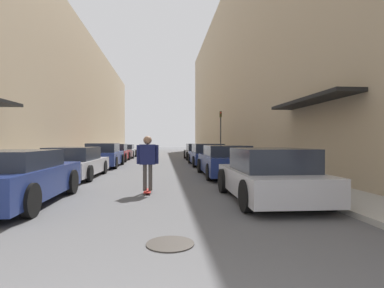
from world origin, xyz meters
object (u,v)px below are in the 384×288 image
traffic_light (221,130)px  manhole_cover (170,244)px  parked_car_left_2 (104,155)px  parked_car_right_3 (196,152)px  parked_car_right_1 (225,161)px  parked_car_left_0 (17,178)px  parked_car_left_3 (116,153)px  parked_car_left_1 (74,163)px  parked_car_right_2 (207,155)px  parked_car_left_4 (125,151)px  parked_car_right_0 (269,175)px  skateboarder (148,158)px

traffic_light → manhole_cover: bearing=-103.2°
parked_car_left_2 → parked_car_right_3: bearing=46.8°
parked_car_right_1 → manhole_cover: size_ratio=6.78×
parked_car_left_0 → parked_car_left_3: bearing=90.4°
parked_car_left_1 → parked_car_right_1: bearing=-0.3°
parked_car_right_1 → parked_car_right_2: size_ratio=0.99×
parked_car_left_4 → parked_car_right_2: (6.22, -9.17, 0.04)m
manhole_cover → traffic_light: 19.19m
parked_car_left_1 → traffic_light: size_ratio=1.23×
parked_car_left_4 → traffic_light: (7.94, -4.85, 1.79)m
parked_car_left_0 → parked_car_right_2: (6.17, 11.14, 0.01)m
parked_car_left_3 → parked_car_right_2: (6.29, -4.33, 0.02)m
parked_car_right_0 → parked_car_left_3: bearing=111.7°
parked_car_left_0 → parked_car_right_3: 18.17m
parked_car_left_2 → parked_car_right_2: 6.21m
parked_car_left_2 → traffic_light: 9.49m
parked_car_right_2 → parked_car_right_3: (0.00, 5.95, -0.02)m
parked_car_left_2 → parked_car_right_1: size_ratio=0.95×
parked_car_left_0 → traffic_light: bearing=63.0°
parked_car_left_0 → skateboarder: skateboarder is taller
parked_car_left_1 → parked_car_right_3: (6.36, 11.83, 0.02)m
parked_car_left_4 → skateboarder: 19.26m
parked_car_right_0 → traffic_light: traffic_light is taller
parked_car_right_0 → parked_car_left_2: bearing=119.9°
parked_car_left_3 → parked_car_right_2: size_ratio=0.82×
parked_car_right_0 → parked_car_right_1: size_ratio=0.84×
parked_car_right_1 → traffic_light: (1.79, 10.24, 1.75)m
parked_car_right_1 → parked_car_right_2: 5.92m
parked_car_left_0 → parked_car_left_1: (-0.19, 5.26, -0.03)m
parked_car_left_2 → parked_car_left_4: parked_car_left_2 is taller
skateboarder → parked_car_left_1: bearing=128.8°
parked_car_left_2 → parked_car_left_3: 4.98m
parked_car_left_3 → skateboarder: bearing=-77.6°
skateboarder → traffic_light: (4.90, 14.16, 1.38)m
parked_car_left_0 → parked_car_right_3: size_ratio=1.03×
parked_car_left_0 → traffic_light: 17.44m
parked_car_right_3 → parked_car_right_0: bearing=-90.3°
parked_car_left_3 → parked_car_right_0: parked_car_right_0 is taller
parked_car_left_3 → traffic_light: size_ratio=1.06×
parked_car_left_3 → parked_car_right_2: 7.64m
parked_car_right_2 → traffic_light: 4.97m
parked_car_left_1 → parked_car_left_2: 5.24m
parked_car_right_3 → skateboarder: bearing=-101.4°
parked_car_left_3 → manhole_cover: parked_car_left_3 is taller
parked_car_left_1 → skateboarder: (3.17, -3.95, 0.41)m
parked_car_right_1 → skateboarder: size_ratio=2.88×
parked_car_left_3 → parked_car_left_2: bearing=-88.8°
parked_car_left_3 → traffic_light: 8.20m
parked_car_left_3 → manhole_cover: (3.65, -18.55, -0.61)m
parked_car_right_3 → manhole_cover: bearing=-97.5°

